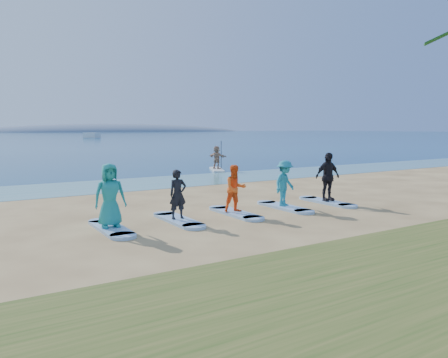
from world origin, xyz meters
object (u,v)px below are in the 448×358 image
student_3 (285,183)px  student_4 (328,177)px  student_2 (235,189)px  surfboard_3 (284,207)px  surfboard_2 (235,213)px  paddleboard (217,170)px  student_0 (110,195)px  paddleboarder (217,157)px  surfboard_4 (327,202)px  surfboard_0 (111,228)px  boat_offshore_b (92,138)px  surfboard_1 (178,220)px  student_1 (178,194)px

student_3 → student_4: (2.10, 0.00, 0.11)m
student_2 → surfboard_3: (2.10, 0.00, -0.83)m
surfboard_2 → student_4: bearing=0.0°
surfboard_3 → student_2: bearing=180.0°
paddleboard → surfboard_2: (-7.17, -13.22, -0.01)m
student_0 → student_3: student_0 is taller
paddleboarder → surfboard_4: size_ratio=0.70×
paddleboarder → student_2: paddleboarder is taller
surfboard_0 → student_4: student_4 is taller
boat_offshore_b → student_4: (-21.77, -114.77, 1.02)m
surfboard_2 → student_3: 2.27m
paddleboard → paddleboarder: size_ratio=1.94×
student_3 → surfboard_4: 2.27m
surfboard_1 → student_2: bearing=0.0°
boat_offshore_b → student_0: bearing=-129.7°
paddleboarder → surfboard_4: paddleboarder is taller
student_0 → surfboard_1: 2.31m
surfboard_4 → boat_offshore_b: bearing=79.3°
boat_offshore_b → surfboard_0: bearing=-129.7°
boat_offshore_b → surfboard_1: (-28.09, -114.77, 0.04)m
paddleboarder → surfboard_3: bearing=139.3°
student_1 → surfboard_3: 4.29m
boat_offshore_b → student_1: size_ratio=3.43×
surfboard_2 → student_1: bearing=180.0°
paddleboard → student_4: size_ratio=1.62×
boat_offshore_b → student_2: 117.68m
paddleboarder → student_3: 14.16m
student_0 → student_3: (6.31, 0.00, -0.08)m
student_0 → surfboard_3: bearing=2.9°
student_1 → student_2: (2.10, 0.00, 0.02)m
paddleboarder → surfboard_2: paddleboarder is taller
surfboard_4 → student_2: bearing=180.0°
student_1 → surfboard_1: bearing=0.0°
student_2 → boat_offshore_b: bearing=87.0°
student_0 → paddleboard: bearing=52.2°
student_3 → student_0: bearing=160.8°
boat_offshore_b → student_0: student_0 is taller
surfboard_3 → boat_offshore_b: bearing=78.2°
surfboard_1 → student_4: 6.39m
boat_offshore_b → surfboard_4: 116.82m
student_1 → student_3: bearing=2.0°
student_0 → student_3: bearing=2.9°
surfboard_2 → boat_offshore_b: bearing=77.2°
surfboard_3 → student_0: bearing=180.0°
paddleboarder → student_0: (-11.38, -13.22, 0.10)m
surfboard_1 → student_3: bearing=0.0°
paddleboarder → surfboard_2: size_ratio=0.70×
surfboard_0 → surfboard_4: same height
paddleboarder → surfboard_1: (-9.28, -13.22, -0.85)m
student_3 → student_1: bearing=160.8°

